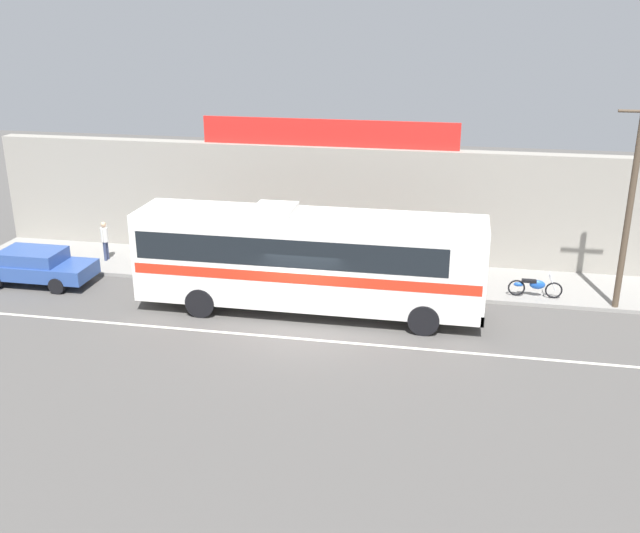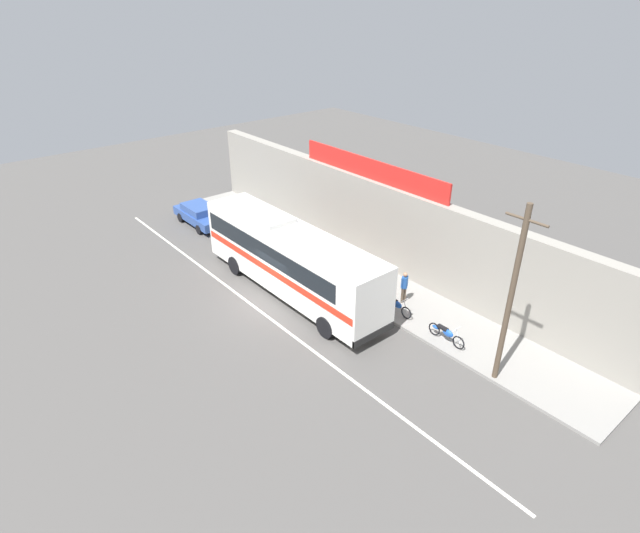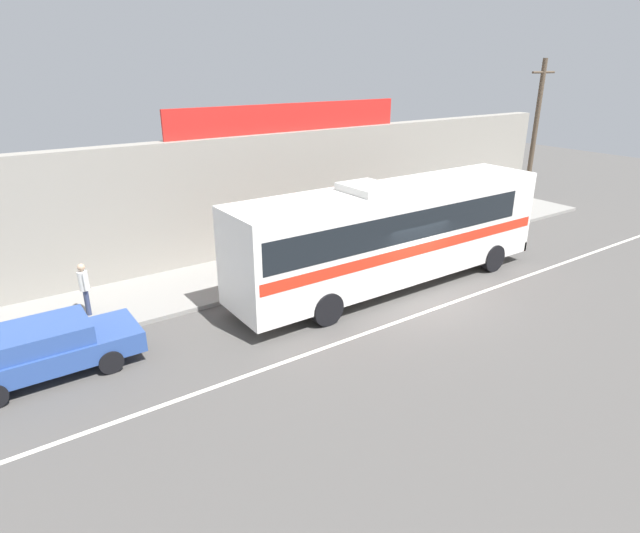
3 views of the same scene
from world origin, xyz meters
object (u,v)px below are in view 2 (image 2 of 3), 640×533
(pedestrian_far_right, at_px, (404,285))
(pedestrian_by_curb, at_px, (304,236))
(parked_car, at_px, (200,214))
(motorcycle_green, at_px, (396,305))
(intercity_bus, at_px, (290,257))
(utility_pole, at_px, (511,295))
(motorcycle_orange, at_px, (446,333))
(pedestrian_far_left, at_px, (247,206))

(pedestrian_far_right, bearing_deg, pedestrian_by_curb, -177.71)
(parked_car, xyz_separation_m, motorcycle_green, (15.86, 1.92, -0.17))
(parked_car, relative_size, motorcycle_green, 2.30)
(pedestrian_by_curb, bearing_deg, motorcycle_green, -5.08)
(intercity_bus, height_order, motorcycle_green, intercity_bus)
(pedestrian_by_curb, bearing_deg, utility_pole, -4.61)
(intercity_bus, relative_size, motorcycle_orange, 6.21)
(motorcycle_green, relative_size, pedestrian_far_left, 1.17)
(motorcycle_orange, relative_size, pedestrian_far_right, 1.17)
(utility_pole, bearing_deg, motorcycle_orange, 172.28)
(utility_pole, xyz_separation_m, motorcycle_green, (-5.80, 0.40, -3.44))
(utility_pole, xyz_separation_m, pedestrian_far_left, (-20.10, 1.23, -2.90))
(motorcycle_orange, distance_m, motorcycle_green, 3.02)
(motorcycle_orange, distance_m, pedestrian_far_left, 17.34)
(utility_pole, distance_m, pedestrian_by_curb, 14.15)
(intercity_bus, height_order, motorcycle_orange, intercity_bus)
(parked_car, height_order, pedestrian_far_left, pedestrian_far_left)
(motorcycle_orange, bearing_deg, motorcycle_green, 179.52)
(pedestrian_far_right, relative_size, pedestrian_by_curb, 0.96)
(motorcycle_green, bearing_deg, pedestrian_by_curb, 174.92)
(utility_pole, height_order, pedestrian_by_curb, utility_pole)
(utility_pole, bearing_deg, pedestrian_by_curb, 175.39)
(intercity_bus, distance_m, pedestrian_by_curb, 4.58)
(pedestrian_far_left, bearing_deg, intercity_bus, -20.12)
(parked_car, distance_m, pedestrian_by_curb, 8.29)
(motorcycle_green, xyz_separation_m, pedestrian_far_right, (-0.40, 1.02, 0.54))
(intercity_bus, xyz_separation_m, utility_pole, (10.77, 2.18, 1.94))
(parked_car, bearing_deg, intercity_bus, -3.50)
(intercity_bus, xyz_separation_m, pedestrian_far_left, (-9.32, 3.41, -0.96))
(intercity_bus, bearing_deg, parked_car, 176.50)
(motorcycle_green, relative_size, pedestrian_by_curb, 1.12)
(motorcycle_green, bearing_deg, motorcycle_orange, -0.48)
(utility_pole, bearing_deg, intercity_bus, -168.54)
(utility_pole, xyz_separation_m, pedestrian_far_right, (-6.20, 1.42, -2.90))
(utility_pole, xyz_separation_m, pedestrian_by_curb, (-13.81, 1.11, -2.85))
(parked_car, height_order, pedestrian_by_curb, pedestrian_by_curb)
(motorcycle_orange, xyz_separation_m, pedestrian_by_curb, (-11.03, 0.74, 0.59))
(utility_pole, bearing_deg, pedestrian_far_left, 176.49)
(motorcycle_orange, bearing_deg, pedestrian_far_left, 177.18)
(pedestrian_far_right, bearing_deg, intercity_bus, -141.74)
(pedestrian_by_curb, bearing_deg, pedestrian_far_left, 178.94)
(motorcycle_orange, xyz_separation_m, pedestrian_far_left, (-17.31, 0.85, 0.54))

